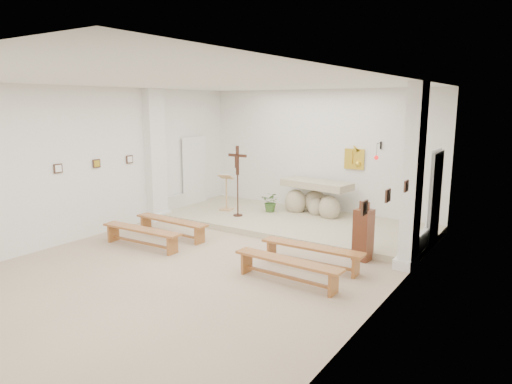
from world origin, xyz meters
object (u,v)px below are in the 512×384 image
Objects in this scene: bench_left_front at (171,224)px; crucifix_stand at (237,176)px; donation_pedestal at (363,234)px; bench_right_front at (312,251)px; lectern at (226,192)px; bench_right_second at (287,265)px; altar at (315,200)px; bench_left_second at (141,233)px.

crucifix_stand is at bearing 80.37° from bench_left_front.
bench_right_front is at bearing -116.83° from donation_pedestal.
donation_pedestal reaches higher than lectern.
lectern is 0.87× the size of donation_pedestal.
lectern is 0.51× the size of bench_right_second.
lectern is 2.48m from bench_left_front.
lectern is at bearing 141.04° from bench_right_second.
lectern is at bearing 152.15° from crucifix_stand.
donation_pedestal is (2.30, -2.50, 0.00)m from altar.
crucifix_stand is (0.66, -0.36, 0.57)m from lectern.
donation_pedestal is 0.58× the size of bench_left_second.
crucifix_stand is (-1.61, -1.38, 0.70)m from altar.
donation_pedestal reaches higher than altar.
donation_pedestal is (3.91, -1.12, -0.70)m from crucifix_stand.
bench_right_second is at bearing -41.91° from crucifix_stand.
donation_pedestal is at bearing 54.20° from bench_right_front.
altar is 1.67× the size of donation_pedestal.
crucifix_stand reaches higher than donation_pedestal.
bench_left_second is (-0.42, -3.02, -0.91)m from crucifix_stand.
altar is at bearing 41.60° from crucifix_stand.
bench_right_second is (3.67, -0.94, 0.00)m from bench_left_front.
lectern is 0.94m from crucifix_stand.
bench_right_front is 1.00× the size of bench_right_second.
bench_left_front is 3.67m from bench_right_front.
bench_right_second is (-0.66, -1.90, -0.21)m from donation_pedestal.
altar is at bearing 61.42° from bench_left_front.
donation_pedestal is at bearing -15.03° from crucifix_stand.
donation_pedestal is at bearing -38.89° from altar.
bench_right_front is at bearing 11.96° from bench_left_second.
bench_left_second is at bearing -106.25° from altar.
altar is 0.97× the size of bench_left_front.
bench_right_front is 0.94m from bench_right_second.
altar is at bearing 140.27° from donation_pedestal.
bench_left_second is at bearing -96.96° from crucifix_stand.
bench_left_front is 0.94m from bench_left_second.
bench_left_front is at bearing 167.62° from bench_right_second.
crucifix_stand is 2.31m from bench_left_front.
lectern reaches higher than bench_right_second.
bench_right_second is (3.91, -3.38, -0.34)m from lectern.
bench_left_front is at bearing 178.74° from bench_right_front.
lectern is at bearing -147.32° from altar.
crucifix_stand reaches higher than bench_left_front.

